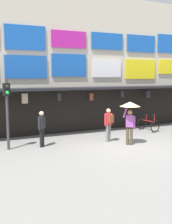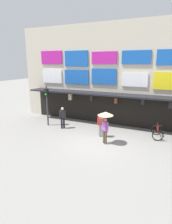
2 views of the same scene
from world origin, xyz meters
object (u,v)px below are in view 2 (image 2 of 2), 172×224
at_px(traffic_light_near, 47,100).
at_px(pedestrian_in_green, 63,117).
at_px(pedestrian_in_red, 101,123).
at_px(bicycle_parked, 157,132).
at_px(pedestrian_with_umbrella, 105,119).

distance_m(traffic_light_near, pedestrian_in_green, 1.93).
height_order(traffic_light_near, pedestrian_in_green, traffic_light_near).
bearing_deg(traffic_light_near, pedestrian_in_green, -5.45).
bearing_deg(pedestrian_in_red, pedestrian_in_green, 172.84).
distance_m(bicycle_parked, pedestrian_with_umbrella, 3.97).
distance_m(traffic_light_near, pedestrian_in_red, 4.99).
xyz_separation_m(traffic_light_near, pedestrian_in_red, (4.83, -0.56, -1.16)).
height_order(traffic_light_near, pedestrian_with_umbrella, traffic_light_near).
relative_size(traffic_light_near, pedestrian_with_umbrella, 1.54).
relative_size(traffic_light_near, bicycle_parked, 2.55).
relative_size(traffic_light_near, pedestrian_in_red, 1.90).
distance_m(traffic_light_near, pedestrian_with_umbrella, 5.66).
bearing_deg(pedestrian_with_umbrella, traffic_light_near, 164.32).
xyz_separation_m(pedestrian_with_umbrella, pedestrian_in_red, (-0.60, 0.96, -0.66)).
bearing_deg(pedestrian_in_green, bicycle_parked, 8.34).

